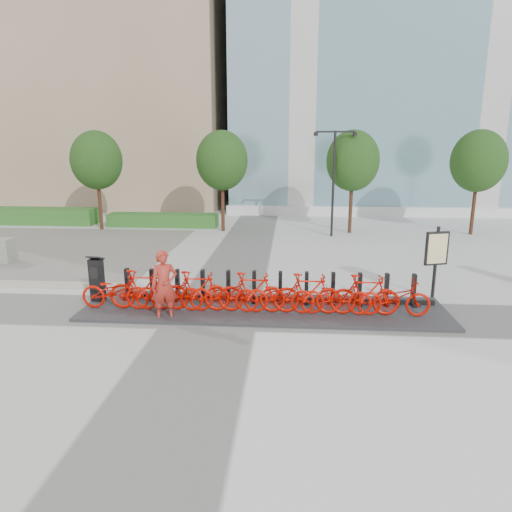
# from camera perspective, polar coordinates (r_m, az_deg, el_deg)

# --- Properties ---
(ground) EXTENTS (120.00, 120.00, 0.00)m
(ground) POSITION_cam_1_polar(r_m,az_deg,el_deg) (12.13, -5.29, -7.09)
(ground) COLOR silver
(tan_building) EXTENTS (26.00, 16.00, 30.00)m
(tan_building) POSITION_cam_1_polar(r_m,az_deg,el_deg) (42.68, -23.44, 27.02)
(tan_building) COLOR tan
(tan_building) RESTS_ON ground
(glass_building) EXTENTS (32.00, 16.00, 24.00)m
(glass_building) POSITION_cam_1_polar(r_m,az_deg,el_deg) (39.87, 23.88, 23.59)
(glass_building) COLOR teal
(glass_building) RESTS_ON ground
(gravel_patch) EXTENTS (14.00, 14.00, 0.00)m
(gravel_patch) POSITION_cam_1_polar(r_m,az_deg,el_deg) (22.18, -28.43, 0.78)
(gravel_patch) COLOR #635D52
(gravel_patch) RESTS_ON ground
(hedge_a) EXTENTS (10.00, 1.40, 0.90)m
(hedge_a) POSITION_cam_1_polar(r_m,az_deg,el_deg) (29.64, -28.42, 4.46)
(hedge_a) COLOR #336523
(hedge_a) RESTS_ON ground
(hedge_b) EXTENTS (6.00, 1.20, 0.70)m
(hedge_b) POSITION_cam_1_polar(r_m,az_deg,el_deg) (25.67, -11.52, 4.44)
(hedge_b) COLOR #336523
(hedge_b) RESTS_ON ground
(tree_0) EXTENTS (2.60, 2.60, 5.10)m
(tree_0) POSITION_cam_1_polar(r_m,az_deg,el_deg) (25.25, -19.31, 11.21)
(tree_0) COLOR #462815
(tree_0) RESTS_ON ground
(tree_1) EXTENTS (2.60, 2.60, 5.10)m
(tree_1) POSITION_cam_1_polar(r_m,az_deg,el_deg) (23.46, -4.27, 11.80)
(tree_1) COLOR #462815
(tree_1) RESTS_ON ground
(tree_2) EXTENTS (2.60, 2.60, 5.10)m
(tree_2) POSITION_cam_1_polar(r_m,az_deg,el_deg) (23.41, 12.01, 11.55)
(tree_2) COLOR #462815
(tree_2) RESTS_ON ground
(tree_3) EXTENTS (2.60, 2.60, 5.10)m
(tree_3) POSITION_cam_1_polar(r_m,az_deg,el_deg) (24.91, 26.05, 10.60)
(tree_3) COLOR #462815
(tree_3) RESTS_ON ground
(streetlamp) EXTENTS (2.00, 0.20, 5.00)m
(streetlamp) POSITION_cam_1_polar(r_m,az_deg,el_deg) (22.32, 9.70, 10.40)
(streetlamp) COLOR black
(streetlamp) RESTS_ON ground
(dock_pad) EXTENTS (9.60, 2.40, 0.08)m
(dock_pad) POSITION_cam_1_polar(r_m,az_deg,el_deg) (12.26, 0.99, -6.61)
(dock_pad) COLOR #2F2F32
(dock_pad) RESTS_ON ground
(dock_rail_posts) EXTENTS (8.02, 0.50, 0.85)m
(dock_rail_posts) POSITION_cam_1_polar(r_m,az_deg,el_deg) (12.56, 1.39, -3.88)
(dock_rail_posts) COLOR black
(dock_rail_posts) RESTS_ON dock_pad
(bike_0) EXTENTS (1.82, 0.63, 0.95)m
(bike_0) POSITION_cam_1_polar(r_m,az_deg,el_deg) (12.59, -17.16, -4.20)
(bike_0) COLOR #BE0C00
(bike_0) RESTS_ON dock_pad
(bike_1) EXTENTS (1.76, 0.50, 1.06)m
(bike_1) POSITION_cam_1_polar(r_m,az_deg,el_deg) (12.33, -14.05, -4.11)
(bike_1) COLOR #BE0C00
(bike_1) RESTS_ON dock_pad
(bike_2) EXTENTS (1.82, 0.63, 0.95)m
(bike_2) POSITION_cam_1_polar(r_m,az_deg,el_deg) (12.15, -10.80, -4.47)
(bike_2) COLOR #BE0C00
(bike_2) RESTS_ON dock_pad
(bike_3) EXTENTS (1.76, 0.50, 1.06)m
(bike_3) POSITION_cam_1_polar(r_m,az_deg,el_deg) (11.97, -7.47, -4.35)
(bike_3) COLOR #BE0C00
(bike_3) RESTS_ON dock_pad
(bike_4) EXTENTS (1.82, 0.63, 0.95)m
(bike_4) POSITION_cam_1_polar(r_m,az_deg,el_deg) (11.86, -4.04, -4.70)
(bike_4) COLOR #BE0C00
(bike_4) RESTS_ON dock_pad
(bike_5) EXTENTS (1.76, 0.50, 1.06)m
(bike_5) POSITION_cam_1_polar(r_m,az_deg,el_deg) (11.76, -0.56, -4.55)
(bike_5) COLOR #BE0C00
(bike_5) RESTS_ON dock_pad
(bike_6) EXTENTS (1.82, 0.63, 0.95)m
(bike_6) POSITION_cam_1_polar(r_m,az_deg,el_deg) (11.74, 2.95, -4.87)
(bike_6) COLOR #BE0C00
(bike_6) RESTS_ON dock_pad
(bike_7) EXTENTS (1.76, 0.50, 1.06)m
(bike_7) POSITION_cam_1_polar(r_m,az_deg,el_deg) (11.74, 6.48, -4.68)
(bike_7) COLOR #BE0C00
(bike_7) RESTS_ON dock_pad
(bike_8) EXTENTS (1.82, 0.63, 0.95)m
(bike_8) POSITION_cam_1_polar(r_m,az_deg,el_deg) (11.80, 9.98, -4.96)
(bike_8) COLOR #BE0C00
(bike_8) RESTS_ON dock_pad
(bike_9) EXTENTS (1.76, 0.50, 1.06)m
(bike_9) POSITION_cam_1_polar(r_m,az_deg,el_deg) (11.88, 13.46, -4.74)
(bike_9) COLOR #BE0C00
(bike_9) RESTS_ON dock_pad
(bike_10) EXTENTS (1.82, 0.63, 0.95)m
(bike_10) POSITION_cam_1_polar(r_m,az_deg,el_deg) (12.04, 16.84, -4.99)
(bike_10) COLOR #BE0C00
(bike_10) RESTS_ON dock_pad
(kiosk) EXTENTS (0.43, 0.37, 1.30)m
(kiosk) POSITION_cam_1_polar(r_m,az_deg,el_deg) (13.36, -19.28, -2.70)
(kiosk) COLOR black
(kiosk) RESTS_ON dock_pad
(worker_red) EXTENTS (0.76, 0.62, 1.80)m
(worker_red) POSITION_cam_1_polar(r_m,az_deg,el_deg) (11.54, -11.40, -3.68)
(worker_red) COLOR #A92B20
(worker_red) RESTS_ON ground
(map_sign) EXTENTS (0.68, 0.31, 2.10)m
(map_sign) POSITION_cam_1_polar(r_m,az_deg,el_deg) (13.77, 21.64, 0.53)
(map_sign) COLOR black
(map_sign) RESTS_ON ground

